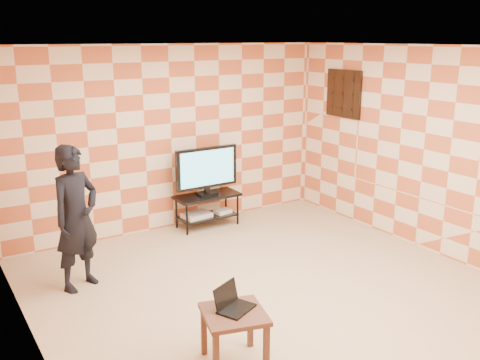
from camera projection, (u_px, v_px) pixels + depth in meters
The scene contains 14 objects.
floor at pixel (268, 288), 6.13m from camera, with size 5.00×5.00×0.00m, color tan.
wall_back at pixel (171, 138), 7.83m from camera, with size 5.00×0.02×2.70m, color beige.
wall_front at pixel (475, 250), 3.74m from camera, with size 5.00×0.02×2.70m, color beige.
wall_left at pixel (27, 214), 4.50m from camera, with size 0.02×5.00×2.70m, color beige.
wall_right at pixel (424, 149), 7.07m from camera, with size 0.02×5.00×2.70m, color beige.
ceiling at pixel (271, 46), 5.43m from camera, with size 5.00×5.00×0.02m, color white.
wall_art at pixel (344, 94), 8.16m from camera, with size 0.04×0.72×0.72m.
tv_stand at pixel (207, 203), 8.05m from camera, with size 0.98×0.44×0.50m.
tv at pixel (207, 169), 7.91m from camera, with size 1.00×0.19×0.72m.
dvd_player at pixel (197, 215), 8.00m from camera, with size 0.41×0.29×0.07m, color #BCBCBE.
game_console at pixel (223, 211), 8.19m from camera, with size 0.24×0.18×0.06m, color silver.
side_table at pixel (234, 321), 4.62m from camera, with size 0.65×0.65×0.50m.
laptop at pixel (232, 303), 4.65m from camera, with size 0.39×0.36×0.21m.
person at pixel (76, 218), 5.97m from camera, with size 0.61×0.40×1.67m, color black.
Camera 1 is at (-3.25, -4.58, 2.79)m, focal length 40.00 mm.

